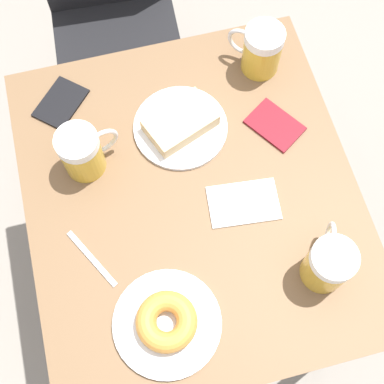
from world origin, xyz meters
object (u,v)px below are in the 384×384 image
at_px(beer_mug_right, 82,152).
at_px(passport_near_edge, 61,103).
at_px(chair, 112,8).
at_px(plate_with_donut, 167,322).
at_px(napkin_folded, 244,203).
at_px(beer_mug_center, 328,264).
at_px(passport_far_edge, 275,125).
at_px(plate_with_cake, 180,125).
at_px(beer_mug_left, 261,50).
at_px(fork, 92,258).

xyz_separation_m(beer_mug_right, passport_near_edge, (-0.03, 0.18, -0.06)).
relative_size(chair, plate_with_donut, 3.78).
bearing_deg(napkin_folded, beer_mug_center, -58.36).
distance_m(passport_near_edge, passport_far_edge, 0.52).
relative_size(plate_with_cake, beer_mug_left, 1.76).
bearing_deg(chair, napkin_folded, -74.37).
xyz_separation_m(plate_with_donut, passport_far_edge, (0.36, 0.39, -0.02)).
bearing_deg(fork, passport_far_edge, 23.81).
bearing_deg(passport_near_edge, plate_with_donut, -77.47).
xyz_separation_m(chair, beer_mug_center, (0.29, -1.00, 0.28)).
bearing_deg(plate_with_donut, passport_far_edge, 47.39).
bearing_deg(napkin_folded, passport_near_edge, 134.71).
height_order(plate_with_cake, napkin_folded, plate_with_cake).
bearing_deg(plate_with_donut, beer_mug_left, 56.70).
relative_size(beer_mug_center, napkin_folded, 0.80).
distance_m(plate_with_cake, passport_far_edge, 0.23).
xyz_separation_m(beer_mug_center, fork, (-0.47, 0.15, -0.06)).
bearing_deg(fork, chair, 78.00).
relative_size(chair, beer_mug_center, 6.36).
height_order(beer_mug_left, napkin_folded, beer_mug_left).
distance_m(beer_mug_right, passport_far_edge, 0.46).
bearing_deg(plate_with_donut, beer_mug_right, 103.32).
bearing_deg(beer_mug_right, beer_mug_center, -40.35).
height_order(plate_with_cake, fork, plate_with_cake).
distance_m(beer_mug_center, fork, 0.50).
distance_m(chair, fork, 0.90).
bearing_deg(plate_with_cake, beer_mug_right, -170.78).
height_order(passport_near_edge, passport_far_edge, same).
distance_m(plate_with_donut, beer_mug_left, 0.68).
distance_m(plate_with_cake, fork, 0.37).
height_order(beer_mug_left, beer_mug_right, same).
xyz_separation_m(beer_mug_right, napkin_folded, (0.32, -0.18, -0.06)).
xyz_separation_m(plate_with_cake, passport_far_edge, (0.22, -0.05, -0.01)).
bearing_deg(beer_mug_left, chair, 123.93).
height_order(chair, plate_with_donut, chair).
distance_m(plate_with_cake, napkin_folded, 0.24).
bearing_deg(passport_far_edge, beer_mug_center, -91.76).
bearing_deg(passport_far_edge, plate_with_donut, -132.61).
relative_size(plate_with_donut, passport_far_edge, 1.47).
relative_size(beer_mug_center, fork, 0.91).
xyz_separation_m(beer_mug_center, passport_far_edge, (0.01, 0.36, -0.06)).
bearing_deg(beer_mug_left, plate_with_donut, -123.30).
distance_m(beer_mug_center, beer_mug_right, 0.58).
xyz_separation_m(chair, passport_far_edge, (0.30, -0.64, 0.22)).
xyz_separation_m(chair, fork, (-0.18, -0.85, 0.22)).
bearing_deg(fork, beer_mug_right, 82.17).
relative_size(beer_mug_left, napkin_folded, 0.76).
relative_size(beer_mug_left, passport_far_edge, 0.83).
bearing_deg(beer_mug_left, beer_mug_right, -160.67).
xyz_separation_m(beer_mug_left, beer_mug_center, (-0.02, -0.54, 0.00)).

